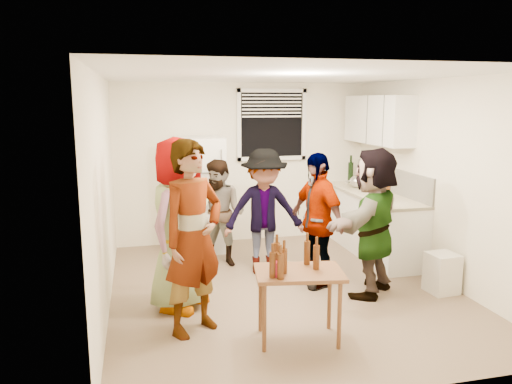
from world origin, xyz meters
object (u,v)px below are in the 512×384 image
object	(u,v)px
wine_bottle	(350,183)
guest_orange	(370,293)
refrigerator	(200,194)
guest_back_left	(221,264)
trash_bin	(442,272)
blue_cup	(382,201)
guest_black	(315,284)
kettle	(357,188)
serving_table	(298,339)
red_cup	(276,276)
guest_back_right	(264,272)
beer_bottle_table	(279,274)
beer_bottle_counter	(388,201)
guest_grey	(181,306)
guest_stripe	(195,330)

from	to	relation	value
wine_bottle	guest_orange	bearing A→B (deg)	-108.04
refrigerator	guest_back_left	distance (m)	1.18
refrigerator	trash_bin	distance (m)	3.54
guest_back_left	guest_orange	distance (m)	2.10
blue_cup	guest_black	world-z (taller)	blue_cup
kettle	serving_table	world-z (taller)	kettle
red_cup	guest_back_right	size ratio (longest dim) A/B	0.08
wine_bottle	refrigerator	bearing A→B (deg)	-175.83
beer_bottle_table	beer_bottle_counter	bearing A→B (deg)	41.36
beer_bottle_counter	guest_back_left	bearing A→B (deg)	165.17
blue_cup	guest_orange	xyz separation A→B (m)	(-0.55, -0.86, -0.90)
blue_cup	serving_table	world-z (taller)	blue_cup
guest_back_left	wine_bottle	bearing A→B (deg)	54.88
beer_bottle_counter	guest_back_right	distance (m)	1.90
wine_bottle	serving_table	bearing A→B (deg)	-120.89
red_cup	guest_back_left	bearing A→B (deg)	92.30
wine_bottle	guest_back_left	bearing A→B (deg)	-157.23
serving_table	guest_orange	bearing A→B (deg)	37.16
refrigerator	guest_orange	bearing A→B (deg)	-52.25
refrigerator	red_cup	size ratio (longest dim) A/B	13.00
red_cup	serving_table	bearing A→B (deg)	17.99
beer_bottle_table	guest_back_left	distance (m)	2.47
wine_bottle	guest_grey	world-z (taller)	wine_bottle
serving_table	guest_orange	world-z (taller)	serving_table
blue_cup	guest_back_right	xyz separation A→B (m)	(-1.59, 0.15, -0.90)
guest_grey	guest_back_right	bearing A→B (deg)	-16.81
guest_stripe	trash_bin	bearing A→B (deg)	-27.86
trash_bin	guest_back_left	bearing A→B (deg)	145.86
refrigerator	serving_table	distance (m)	3.28
red_cup	trash_bin	bearing A→B (deg)	19.82
guest_black	wine_bottle	bearing A→B (deg)	130.48
wine_bottle	guest_black	size ratio (longest dim) A/B	0.20
red_cup	guest_back_left	xyz separation A→B (m)	(-0.10, 2.41, -0.68)
beer_bottle_table	guest_grey	distance (m)	1.50
trash_bin	red_cup	size ratio (longest dim) A/B	3.59
guest_grey	refrigerator	bearing A→B (deg)	23.11
refrigerator	guest_back_right	xyz separation A→B (m)	(0.68, -1.21, -0.85)
serving_table	beer_bottle_counter	bearing A→B (deg)	43.89
kettle	guest_stripe	distance (m)	3.81
guest_orange	guest_stripe	bearing A→B (deg)	-30.24
guest_grey	trash_bin	bearing A→B (deg)	-59.41
guest_orange	wine_bottle	bearing A→B (deg)	-151.27
kettle	guest_orange	world-z (taller)	kettle
red_cup	guest_grey	distance (m)	1.51
wine_bottle	trash_bin	bearing A→B (deg)	-89.18
kettle	wine_bottle	bearing A→B (deg)	85.20
refrigerator	kettle	world-z (taller)	refrigerator
blue_cup	guest_stripe	xyz separation A→B (m)	(-2.67, -1.35, -0.90)
guest_grey	guest_black	size ratio (longest dim) A/B	1.14
serving_table	guest_stripe	bearing A→B (deg)	155.60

